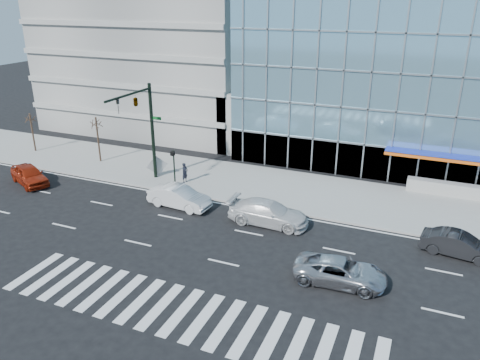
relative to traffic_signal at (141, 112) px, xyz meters
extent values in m
plane|color=black|center=(11.00, -4.57, -6.16)|extent=(160.00, 160.00, 0.00)
cube|color=gray|center=(11.00, 3.43, -6.09)|extent=(120.00, 8.00, 0.15)
cube|color=gray|center=(-9.00, 21.43, 3.84)|extent=(24.00, 24.00, 20.00)
cube|color=gray|center=(5.00, 13.43, -3.16)|extent=(6.00, 8.00, 6.00)
cylinder|color=black|center=(0.00, 1.43, -2.01)|extent=(0.28, 0.28, 8.00)
cylinder|color=black|center=(0.00, -1.37, 1.59)|extent=(0.18, 5.60, 0.18)
imported|color=black|center=(0.00, -2.77, 0.99)|extent=(0.18, 0.22, 1.10)
imported|color=black|center=(0.00, -0.57, 0.99)|extent=(0.48, 2.24, 0.90)
cube|color=#0C591E|center=(0.45, 1.43, -0.81)|extent=(0.90, 0.05, 0.25)
cylinder|color=black|center=(2.50, 0.43, -4.51)|extent=(0.12, 0.12, 3.00)
cube|color=black|center=(2.50, 0.28, -3.21)|extent=(0.30, 0.25, 0.35)
cylinder|color=#332319|center=(-7.00, 2.93, -3.91)|extent=(0.16, 0.16, 4.20)
ellipsoid|color=#332319|center=(-7.00, 2.93, -2.23)|extent=(1.10, 1.10, 0.90)
cylinder|color=#332319|center=(-15.00, 2.93, -4.11)|extent=(0.16, 0.16, 3.80)
ellipsoid|color=#332319|center=(-15.00, 2.93, -2.59)|extent=(1.10, 1.10, 0.90)
imported|color=#BAB9BE|center=(17.72, -7.94, -5.47)|extent=(5.16, 2.61, 1.40)
imported|color=silver|center=(11.72, -2.77, -5.36)|extent=(5.58, 2.30, 1.61)
imported|color=silver|center=(4.74, -2.77, -5.37)|extent=(4.91, 2.01, 1.58)
imported|color=black|center=(23.72, -2.30, -5.44)|extent=(4.55, 2.12, 1.44)
imported|color=maroon|center=(-8.99, -3.64, -5.37)|extent=(5.00, 3.63, 1.58)
imported|color=black|center=(2.91, 1.38, -5.18)|extent=(0.52, 0.68, 1.66)
cube|color=#A7A7A7|center=(-0.02, 1.78, -5.10)|extent=(1.54, 1.09, 1.83)
camera|label=1|loc=(21.15, -30.10, 8.59)|focal=35.00mm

